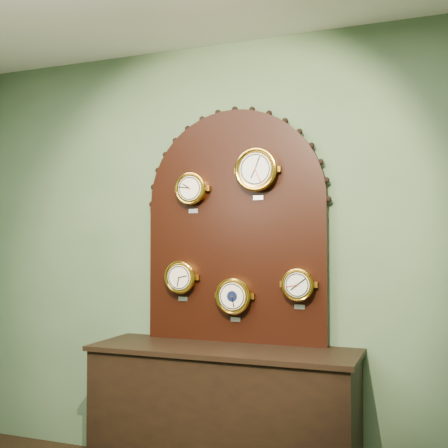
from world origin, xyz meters
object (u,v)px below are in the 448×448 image
at_px(display_board, 235,218).
at_px(roman_clock, 191,189).
at_px(shop_counter, 223,419).
at_px(hygrometer, 181,277).
at_px(barometer, 234,296).
at_px(arabic_clock, 257,170).
at_px(tide_clock, 298,285).

relative_size(display_board, roman_clock, 5.74).
distance_m(shop_counter, hygrometer, 0.92).
bearing_deg(barometer, hygrometer, 179.92).
height_order(roman_clock, arabic_clock, arabic_clock).
xyz_separation_m(shop_counter, hygrometer, (-0.35, 0.15, 0.84)).
bearing_deg(barometer, shop_counter, -95.96).
bearing_deg(arabic_clock, barometer, 179.66).
relative_size(roman_clock, barometer, 0.94).
distance_m(shop_counter, arabic_clock, 1.54).
distance_m(roman_clock, arabic_clock, 0.46).
xyz_separation_m(arabic_clock, hygrometer, (-0.52, 0.00, -0.68)).
height_order(shop_counter, barometer, barometer).
height_order(display_board, hygrometer, display_board).
distance_m(display_board, hygrometer, 0.53).
bearing_deg(roman_clock, tide_clock, 0.03).
distance_m(display_board, arabic_clock, 0.35).
height_order(shop_counter, roman_clock, roman_clock).
relative_size(roman_clock, hygrometer, 1.00).
height_order(shop_counter, arabic_clock, arabic_clock).
height_order(barometer, tide_clock, tide_clock).
distance_m(roman_clock, barometer, 0.75).
distance_m(shop_counter, roman_clock, 1.45).
bearing_deg(shop_counter, roman_clock, 151.18).
bearing_deg(arabic_clock, hygrometer, 179.84).
height_order(arabic_clock, barometer, arabic_clock).
bearing_deg(arabic_clock, shop_counter, -138.04).
bearing_deg(display_board, tide_clock, -8.68).
bearing_deg(roman_clock, hygrometer, -179.98).
bearing_deg(display_board, hygrometer, -169.37).
xyz_separation_m(display_board, tide_clock, (0.43, -0.07, -0.42)).
distance_m(hygrometer, barometer, 0.39).
bearing_deg(hygrometer, tide_clock, 0.03).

